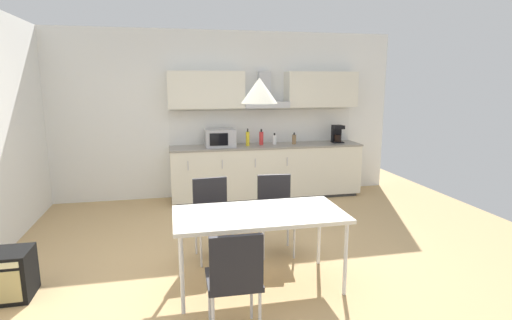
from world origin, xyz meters
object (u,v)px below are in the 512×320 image
object	(u,v)px
bottle_white	(274,140)
chair_far_right	(275,206)
bottle_brown	(294,139)
pendant_lamp	(259,91)
bottle_yellow	(248,139)
chair_far_left	(212,210)
guitar_amp	(1,275)
chair_near_left	(235,274)
dining_table	(259,217)
microwave	(220,138)
coffee_maker	(337,134)
bottle_red	(261,138)

from	to	relation	value
bottle_white	chair_far_right	distance (m)	2.31
bottle_brown	chair_far_right	xyz separation A→B (m)	(-0.89, -2.15, -0.44)
bottle_brown	pendant_lamp	bearing A→B (deg)	-113.26
bottle_yellow	chair_far_left	bearing A→B (deg)	-110.95
bottle_yellow	guitar_amp	size ratio (longest dim) A/B	0.54
chair_near_left	chair_far_right	world-z (taller)	same
bottle_yellow	bottle_white	xyz separation A→B (m)	(0.47, 0.07, -0.04)
chair_far_right	chair_far_left	bearing A→B (deg)	-180.00
dining_table	pendant_lamp	world-z (taller)	pendant_lamp
microwave	chair_far_right	bearing A→B (deg)	-80.66
dining_table	chair_far_left	size ratio (longest dim) A/B	1.80
coffee_maker	chair_far_right	bearing A→B (deg)	-127.59
bottle_white	microwave	bearing A→B (deg)	-176.76
bottle_white	guitar_amp	size ratio (longest dim) A/B	0.36
coffee_maker	pendant_lamp	world-z (taller)	pendant_lamp
coffee_maker	bottle_red	distance (m)	1.33
microwave	bottle_red	xyz separation A→B (m)	(0.69, 0.05, -0.03)
bottle_white	bottle_red	bearing A→B (deg)	179.48
microwave	chair_far_left	distance (m)	2.24
coffee_maker	guitar_amp	bearing A→B (deg)	-148.19
bottle_yellow	guitar_amp	distance (m)	3.90
bottle_red	bottle_white	size ratio (longest dim) A/B	1.39
dining_table	chair_far_left	xyz separation A→B (m)	(-0.36, 0.77, -0.15)
chair_near_left	bottle_brown	bearing A→B (deg)	66.42
microwave	bottle_yellow	world-z (taller)	bottle_yellow
coffee_maker	chair_far_right	world-z (taller)	coffee_maker
bottle_brown	chair_near_left	size ratio (longest dim) A/B	0.22
bottle_yellow	bottle_white	distance (m)	0.48
chair_far_left	guitar_amp	bearing A→B (deg)	-165.20
chair_far_left	chair_far_right	xyz separation A→B (m)	(0.72, 0.00, 0.00)
bottle_white	dining_table	xyz separation A→B (m)	(-0.93, -2.97, -0.29)
coffee_maker	chair_far_left	size ratio (longest dim) A/B	0.34
chair_far_right	guitar_amp	world-z (taller)	chair_far_right
dining_table	bottle_white	bearing A→B (deg)	72.67
chair_far_left	guitar_amp	xyz separation A→B (m)	(-1.94, -0.51, -0.31)
microwave	bottle_white	distance (m)	0.92
bottle_brown	dining_table	distance (m)	3.19
bottle_brown	guitar_amp	distance (m)	4.50
bottle_yellow	bottle_red	xyz separation A→B (m)	(0.24, 0.07, -0.01)
microwave	bottle_yellow	bearing A→B (deg)	-2.18
microwave	chair_far_left	xyz separation A→B (m)	(-0.37, -2.15, -0.50)
coffee_maker	dining_table	distance (m)	3.60
bottle_red	chair_far_right	distance (m)	2.28
bottle_red	chair_far_right	bearing A→B (deg)	-98.81
chair_far_left	chair_near_left	distance (m)	1.53
coffee_maker	chair_far_right	xyz separation A→B (m)	(-1.68, -2.18, -0.51)
microwave	bottle_brown	xyz separation A→B (m)	(1.25, 0.00, -0.06)
guitar_amp	pendant_lamp	world-z (taller)	pendant_lamp
chair_far_left	chair_near_left	size ratio (longest dim) A/B	1.00
pendant_lamp	bottle_red	bearing A→B (deg)	76.72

